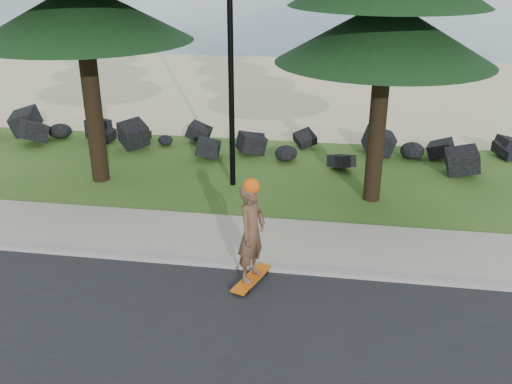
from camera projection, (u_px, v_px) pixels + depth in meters
ground at (203, 242)px, 11.81m from camera, size 160.00×160.00×0.00m
kerb at (192, 262)px, 10.97m from camera, size 160.00×0.20×0.10m
sidewalk at (206, 236)px, 11.97m from camera, size 160.00×2.00×0.08m
beach_sand at (282, 87)px, 24.98m from camera, size 160.00×15.00×0.01m
ocean at (322, 8)px, 58.13m from camera, size 160.00×58.00×0.01m
seawall_boulders at (248, 154)px, 16.90m from camera, size 60.00×2.40×1.10m
lamp_post at (230, 18)px, 13.09m from camera, size 0.25×0.14×8.14m
skateboarder at (252, 233)px, 9.96m from camera, size 0.63×1.12×2.04m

